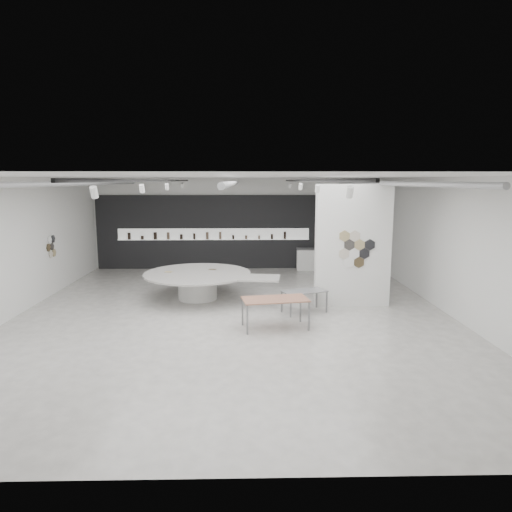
{
  "coord_description": "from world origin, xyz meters",
  "views": [
    {
      "loc": [
        0.36,
        -12.2,
        3.7
      ],
      "look_at": [
        0.65,
        1.2,
        1.48
      ],
      "focal_mm": 32.0,
      "sensor_mm": 36.0,
      "label": 1
    }
  ],
  "objects_px": {
    "partition_column": "(353,246)",
    "sample_table_wood": "(275,301)",
    "sample_table_stone": "(304,293)",
    "display_island": "(200,282)",
    "kitchen_counter": "(315,259)"
  },
  "relations": [
    {
      "from": "partition_column",
      "to": "sample_table_stone",
      "type": "bearing_deg",
      "value": -154.71
    },
    {
      "from": "display_island",
      "to": "sample_table_wood",
      "type": "bearing_deg",
      "value": -45.66
    },
    {
      "from": "partition_column",
      "to": "display_island",
      "type": "height_order",
      "value": "partition_column"
    },
    {
      "from": "sample_table_wood",
      "to": "kitchen_counter",
      "type": "xyz_separation_m",
      "value": [
        2.16,
        7.61,
        -0.26
      ]
    },
    {
      "from": "partition_column",
      "to": "kitchen_counter",
      "type": "bearing_deg",
      "value": 92.62
    },
    {
      "from": "sample_table_wood",
      "to": "sample_table_stone",
      "type": "bearing_deg",
      "value": 56.37
    },
    {
      "from": "kitchen_counter",
      "to": "display_island",
      "type": "bearing_deg",
      "value": -128.54
    },
    {
      "from": "partition_column",
      "to": "sample_table_wood",
      "type": "xyz_separation_m",
      "value": [
        -2.41,
        -2.08,
        -1.09
      ]
    },
    {
      "from": "partition_column",
      "to": "kitchen_counter",
      "type": "distance_m",
      "value": 5.7
    },
    {
      "from": "display_island",
      "to": "sample_table_stone",
      "type": "height_order",
      "value": "display_island"
    },
    {
      "from": "sample_table_wood",
      "to": "sample_table_stone",
      "type": "relative_size",
      "value": 1.28
    },
    {
      "from": "display_island",
      "to": "sample_table_stone",
      "type": "bearing_deg",
      "value": -18.95
    },
    {
      "from": "sample_table_wood",
      "to": "sample_table_stone",
      "type": "xyz_separation_m",
      "value": [
        0.91,
        1.37,
        -0.14
      ]
    },
    {
      "from": "partition_column",
      "to": "sample_table_stone",
      "type": "xyz_separation_m",
      "value": [
        -1.5,
        -0.71,
        -1.23
      ]
    },
    {
      "from": "partition_column",
      "to": "sample_table_wood",
      "type": "relative_size",
      "value": 2.06
    }
  ]
}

